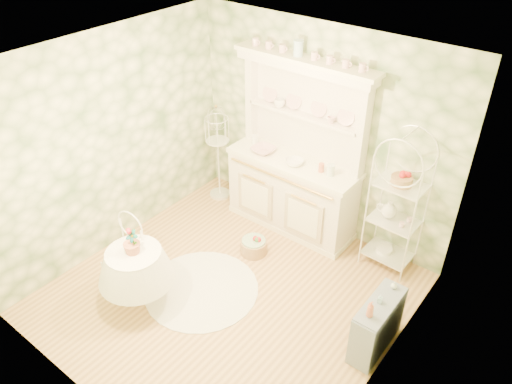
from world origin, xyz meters
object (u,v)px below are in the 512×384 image
Objects in this scene: round_table at (138,278)px; cafe_chair at (123,257)px; floor_basket at (254,246)px; birdcage_stand at (218,154)px; bakers_rack at (398,200)px; side_shelf at (377,327)px; kitchen_dresser at (294,151)px.

cafe_chair is (-0.24, 0.02, 0.16)m from round_table.
floor_basket is at bearing 71.01° from round_table.
birdcage_stand is 1.51m from floor_basket.
birdcage_stand is at bearing -174.90° from bakers_rack.
cafe_chair is at bearing 175.69° from round_table.
birdcage_stand reaches higher than cafe_chair.
side_shelf is 0.94× the size of round_table.
bakers_rack is at bearing 39.60° from cafe_chair.
bakers_rack is at bearing 3.44° from kitchen_dresser.
bakers_rack reaches higher than side_shelf.
bakers_rack is 2.93× the size of side_shelf.
bakers_rack is 1.86m from floor_basket.
kitchen_dresser is at bearing 151.56° from side_shelf.
bakers_rack reaches higher than floor_basket.
floor_basket is (-0.03, -0.77, -1.04)m from kitchen_dresser.
bakers_rack is (1.38, 0.08, -0.20)m from kitchen_dresser.
kitchen_dresser is 1.30m from floor_basket.
kitchen_dresser is 2.34m from side_shelf.
bakers_rack is 5.90× the size of floor_basket.
round_table is (-2.37, -1.05, 0.07)m from side_shelf.
birdcage_stand is at bearing 164.10° from side_shelf.
bakers_rack is 2.76× the size of round_table.
kitchen_dresser reaches higher than side_shelf.
kitchen_dresser is 2.41m from cafe_chair.
cafe_chair is 3.13× the size of floor_basket.
side_shelf is 1.92m from floor_basket.
floor_basket is at bearing -30.66° from birdcage_stand.
side_shelf is 0.64× the size of cafe_chair.
birdcage_stand reaches higher than round_table.
side_shelf is (1.84, -1.16, -0.87)m from kitchen_dresser.
birdcage_stand is (-0.46, 2.13, 0.19)m from cafe_chair.
floor_basket is (0.49, 1.43, -0.24)m from round_table.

